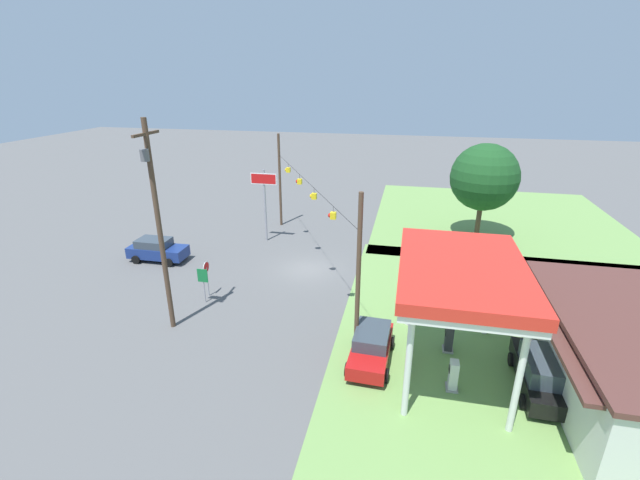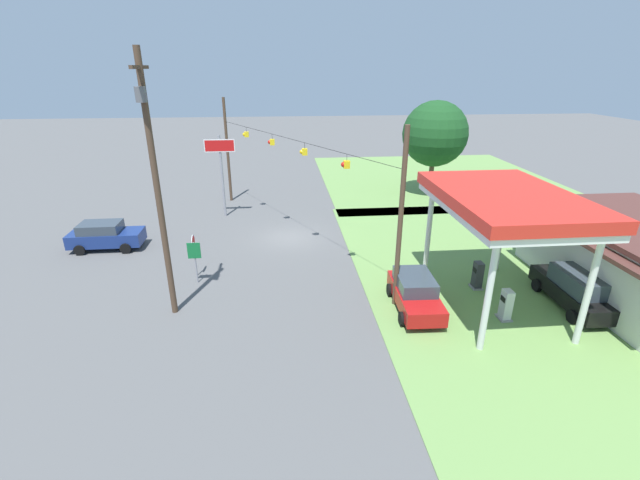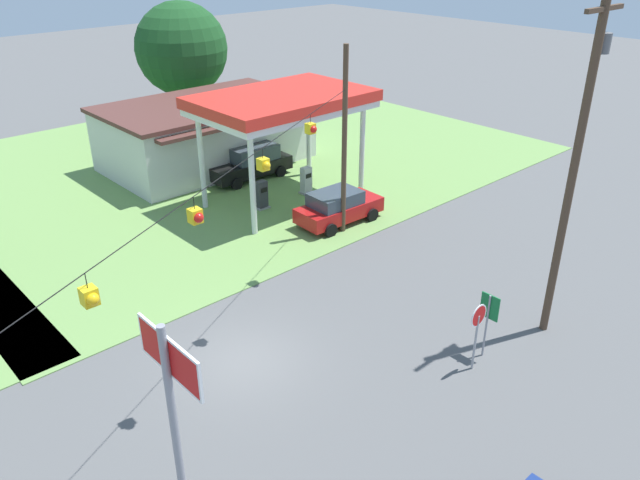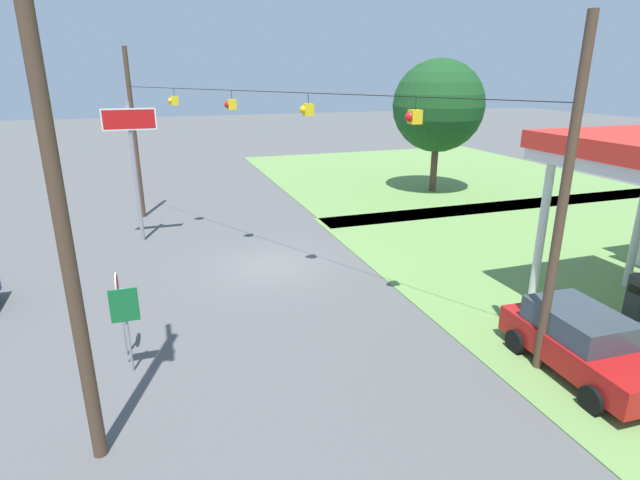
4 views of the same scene
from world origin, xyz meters
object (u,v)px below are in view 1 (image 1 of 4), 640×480
(gas_station_canopy, at_px, (462,274))
(tree_west_verge, at_px, (484,177))
(fuel_pump_far, at_px, (453,376))
(car_at_pumps_front, at_px, (371,346))
(route_sign, at_px, (203,279))
(car_at_pumps_rear, at_px, (541,372))
(fuel_pump_near, at_px, (449,339))
(utility_pole_main, at_px, (158,220))
(stop_sign_overhead, at_px, (264,191))
(gas_station_store, at_px, (638,361))
(car_on_crossroad, at_px, (157,249))
(stop_sign_roadside, at_px, (207,271))

(gas_station_canopy, height_order, tree_west_verge, tree_west_verge)
(fuel_pump_far, bearing_deg, car_at_pumps_front, -109.25)
(route_sign, bearing_deg, car_at_pumps_front, 71.27)
(car_at_pumps_front, xyz_separation_m, car_at_pumps_rear, (0.57, 7.95, 0.10))
(tree_west_verge, bearing_deg, car_at_pumps_rear, 0.99)
(gas_station_canopy, xyz_separation_m, fuel_pump_near, (-1.54, -0.00, -4.57))
(car_at_pumps_rear, bearing_deg, utility_pole_main, 87.77)
(car_at_pumps_front, xyz_separation_m, stop_sign_overhead, (-15.28, -10.89, 3.65))
(gas_station_canopy, relative_size, gas_station_store, 0.72)
(fuel_pump_far, xyz_separation_m, car_at_pumps_rear, (-0.82, 3.98, 0.26))
(car_at_pumps_rear, xyz_separation_m, stop_sign_overhead, (-15.85, -18.84, 3.55))
(gas_station_canopy, xyz_separation_m, car_at_pumps_front, (0.16, -3.98, -4.41))
(gas_station_canopy, bearing_deg, car_on_crossroad, -112.60)
(gas_station_canopy, xyz_separation_m, stop_sign_overhead, (-15.12, -14.86, -0.76))
(fuel_pump_near, xyz_separation_m, tree_west_verge, (-18.37, 3.62, 4.84))
(gas_station_canopy, xyz_separation_m, utility_pole_main, (-0.60, -15.73, 1.32))
(stop_sign_overhead, height_order, tree_west_verge, tree_west_verge)
(fuel_pump_far, relative_size, car_at_pumps_front, 0.34)
(fuel_pump_near, xyz_separation_m, route_sign, (-2.09, -15.14, 0.98))
(gas_station_canopy, bearing_deg, gas_station_store, 87.57)
(car_on_crossroad, bearing_deg, tree_west_verge, 22.39)
(stop_sign_overhead, bearing_deg, fuel_pump_far, 41.72)
(gas_station_canopy, height_order, fuel_pump_far, gas_station_canopy)
(car_at_pumps_front, distance_m, car_at_pumps_rear, 7.98)
(car_on_crossroad, xyz_separation_m, stop_sign_overhead, (-6.00, 7.05, 3.60))
(stop_sign_overhead, xyz_separation_m, utility_pole_main, (14.53, -0.87, 2.08))
(route_sign, bearing_deg, fuel_pump_far, 71.13)
(gas_station_canopy, relative_size, car_on_crossroad, 1.91)
(stop_sign_roadside, height_order, stop_sign_overhead, stop_sign_overhead)
(route_sign, bearing_deg, car_at_pumps_rear, 77.17)
(car_at_pumps_rear, bearing_deg, gas_station_store, -82.76)
(stop_sign_roadside, distance_m, tree_west_verge, 24.69)
(stop_sign_roadside, bearing_deg, gas_station_canopy, -106.50)
(fuel_pump_far, distance_m, stop_sign_overhead, 22.66)
(fuel_pump_far, bearing_deg, car_at_pumps_rear, 101.66)
(fuel_pump_near, height_order, stop_sign_roadside, stop_sign_roadside)
(fuel_pump_far, relative_size, route_sign, 0.64)
(stop_sign_roadside, height_order, route_sign, stop_sign_roadside)
(gas_station_canopy, distance_m, utility_pole_main, 15.80)
(gas_station_store, distance_m, utility_pole_main, 24.11)
(stop_sign_overhead, distance_m, utility_pole_main, 14.70)
(car_at_pumps_front, relative_size, stop_sign_overhead, 0.71)
(fuel_pump_near, height_order, car_on_crossroad, car_on_crossroad)
(fuel_pump_far, height_order, car_at_pumps_front, car_at_pumps_front)
(fuel_pump_far, xyz_separation_m, tree_west_verge, (-21.46, 3.62, 4.84))
(gas_station_store, distance_m, fuel_pump_near, 8.22)
(utility_pole_main, bearing_deg, car_on_crossroad, -144.04)
(car_at_pumps_rear, relative_size, tree_west_verge, 0.60)
(car_on_crossroad, bearing_deg, utility_pole_main, -54.56)
(car_at_pumps_front, distance_m, stop_sign_roadside, 12.32)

